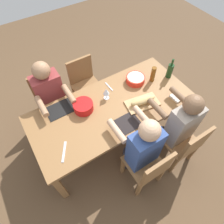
% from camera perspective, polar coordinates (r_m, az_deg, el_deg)
% --- Properties ---
extents(ground_plane, '(8.00, 8.00, 0.00)m').
position_cam_1_polar(ground_plane, '(2.99, -0.00, -7.05)').
color(ground_plane, brown).
extents(dining_table, '(2.00, 0.91, 0.74)m').
position_cam_1_polar(dining_table, '(2.43, -0.00, 0.44)').
color(dining_table, olive).
rests_on(dining_table, ground_plane).
extents(chair_near_center, '(0.40, 0.40, 0.85)m').
position_cam_1_polar(chair_near_center, '(3.02, -7.98, 8.55)').
color(chair_near_center, olive).
rests_on(chair_near_center, ground_plane).
extents(chair_near_right, '(0.40, 0.40, 0.85)m').
position_cam_1_polar(chair_near_right, '(2.93, -17.52, 4.13)').
color(chair_near_right, olive).
rests_on(chair_near_right, ground_plane).
extents(diner_near_right, '(0.41, 0.53, 1.20)m').
position_cam_1_polar(diner_near_right, '(2.65, -17.23, 4.55)').
color(diner_near_right, '#2D2D38').
rests_on(diner_near_right, ground_plane).
extents(chair_far_left, '(0.40, 0.40, 0.85)m').
position_cam_1_polar(chair_far_left, '(2.55, 20.44, -8.61)').
color(chair_far_left, olive).
rests_on(chair_far_left, ground_plane).
extents(diner_far_left, '(0.41, 0.53, 1.20)m').
position_cam_1_polar(diner_far_left, '(2.41, 18.95, -3.09)').
color(diner_far_left, '#2D2D38').
rests_on(diner_far_left, ground_plane).
extents(chair_far_center, '(0.40, 0.40, 0.85)m').
position_cam_1_polar(chair_far_center, '(2.31, 10.72, -15.54)').
color(chair_far_center, olive).
rests_on(chair_far_center, ground_plane).
extents(diner_far_center, '(0.41, 0.53, 1.20)m').
position_cam_1_polar(diner_far_center, '(2.16, 8.55, -9.81)').
color(diner_far_center, '#2D2D38').
rests_on(diner_far_center, ground_plane).
extents(serving_bowl_pasta, '(0.25, 0.25, 0.08)m').
position_cam_1_polar(serving_bowl_pasta, '(2.63, 6.83, 9.54)').
color(serving_bowl_pasta, red).
rests_on(serving_bowl_pasta, dining_table).
extents(serving_bowl_salad, '(0.23, 0.23, 0.11)m').
position_cam_1_polar(serving_bowl_salad, '(2.32, -8.34, 1.73)').
color(serving_bowl_salad, red).
rests_on(serving_bowl_salad, dining_table).
extents(cutting_board, '(0.43, 0.28, 0.02)m').
position_cam_1_polar(cutting_board, '(2.41, 8.77, 2.55)').
color(cutting_board, tan).
rests_on(cutting_board, dining_table).
extents(bread_loaf, '(0.33, 0.16, 0.09)m').
position_cam_1_polar(bread_loaf, '(2.37, 8.93, 3.38)').
color(bread_loaf, tan).
rests_on(bread_loaf, cutting_board).
extents(wine_bottle, '(0.08, 0.08, 0.29)m').
position_cam_1_polar(wine_bottle, '(2.74, 16.47, 11.49)').
color(wine_bottle, '#193819').
rests_on(wine_bottle, dining_table).
extents(beer_bottle, '(0.06, 0.06, 0.22)m').
position_cam_1_polar(beer_bottle, '(2.63, 11.82, 10.66)').
color(beer_bottle, brown).
rests_on(beer_bottle, dining_table).
extents(wine_glass, '(0.08, 0.08, 0.17)m').
position_cam_1_polar(wine_glass, '(2.36, -1.70, 5.92)').
color(wine_glass, silver).
rests_on(wine_glass, dining_table).
extents(fork_near_center, '(0.02, 0.17, 0.01)m').
position_cam_1_polar(fork_near_center, '(2.57, -0.88, 7.39)').
color(fork_near_center, silver).
rests_on(fork_near_center, dining_table).
extents(placemat_near_right, '(0.32, 0.23, 0.01)m').
position_cam_1_polar(placemat_near_right, '(2.42, -14.92, 0.75)').
color(placemat_near_right, black).
rests_on(placemat_near_right, dining_table).
extents(placemat_far_center, '(0.32, 0.23, 0.01)m').
position_cam_1_polar(placemat_far_center, '(2.22, 4.07, -3.52)').
color(placemat_far_center, black).
rests_on(placemat_far_center, dining_table).
extents(carving_knife, '(0.14, 0.21, 0.01)m').
position_cam_1_polar(carving_knife, '(2.12, -13.75, -11.13)').
color(carving_knife, silver).
rests_on(carving_knife, dining_table).
extents(napkin_stack, '(0.15, 0.15, 0.02)m').
position_cam_1_polar(napkin_stack, '(2.58, 18.40, 4.21)').
color(napkin_stack, white).
rests_on(napkin_stack, dining_table).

